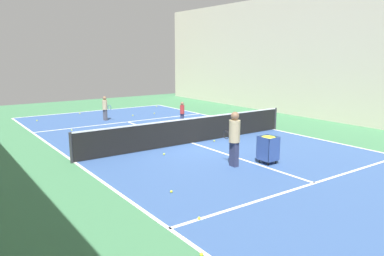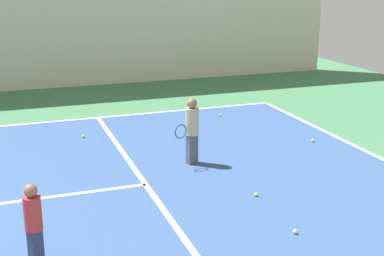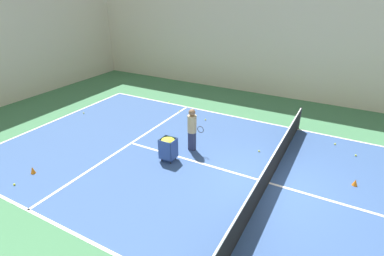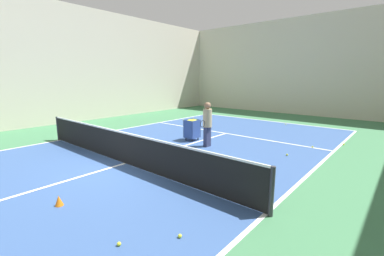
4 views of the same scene
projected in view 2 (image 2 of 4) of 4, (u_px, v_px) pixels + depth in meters
line_baseline_near at (373, 154)px, 11.11m from camera, size 9.66×0.10×0.00m
line_service_near at (146, 184)px, 9.54m from camera, size 9.66×0.10×0.00m
player_near_baseline at (192, 127)px, 10.39m from camera, size 0.37×0.59×1.33m
child_midcourt at (33, 220)px, 6.74m from camera, size 0.32×0.32×1.13m
tennis_ball_0 at (83, 136)px, 12.23m from camera, size 0.07×0.07×0.07m
tennis_ball_3 at (220, 115)px, 14.05m from camera, size 0.07×0.07×0.07m
tennis_ball_9 at (313, 140)px, 11.92m from camera, size 0.07×0.07×0.07m
tennis_ball_11 at (295, 232)px, 7.74m from camera, size 0.07×0.07×0.07m
tennis_ball_12 at (256, 194)px, 9.03m from camera, size 0.07×0.07×0.07m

